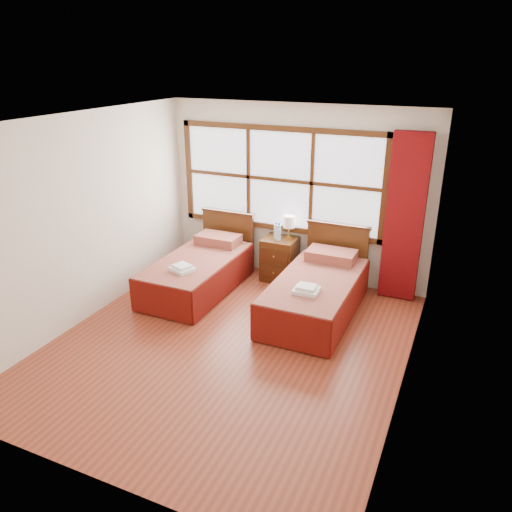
% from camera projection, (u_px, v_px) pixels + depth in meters
% --- Properties ---
extents(floor, '(4.50, 4.50, 0.00)m').
position_uv_depth(floor, '(229.00, 345.00, 5.95)').
color(floor, brown).
rests_on(floor, ground).
extents(ceiling, '(4.50, 4.50, 0.00)m').
position_uv_depth(ceiling, '(224.00, 121.00, 4.97)').
color(ceiling, white).
rests_on(ceiling, wall_back).
extents(wall_back, '(4.00, 0.00, 4.00)m').
position_uv_depth(wall_back, '(296.00, 194.00, 7.36)').
color(wall_back, silver).
rests_on(wall_back, floor).
extents(wall_left, '(0.00, 4.50, 4.50)m').
position_uv_depth(wall_left, '(84.00, 220.00, 6.21)').
color(wall_left, silver).
rests_on(wall_left, floor).
extents(wall_right, '(0.00, 4.50, 4.50)m').
position_uv_depth(wall_right, '(415.00, 273.00, 4.70)').
color(wall_right, silver).
rests_on(wall_right, floor).
extents(window, '(3.16, 0.06, 1.56)m').
position_uv_depth(window, '(280.00, 180.00, 7.35)').
color(window, white).
rests_on(window, wall_back).
extents(curtain, '(0.50, 0.16, 2.30)m').
position_uv_depth(curtain, '(405.00, 218.00, 6.69)').
color(curtain, maroon).
rests_on(curtain, wall_back).
extents(bed_left, '(0.97, 1.99, 0.94)m').
position_uv_depth(bed_left, '(199.00, 271.00, 7.26)').
color(bed_left, '#401F0D').
rests_on(bed_left, floor).
extents(bed_right, '(1.00, 2.02, 0.97)m').
position_uv_depth(bed_right, '(317.00, 292.00, 6.59)').
color(bed_right, '#401F0D').
rests_on(bed_right, floor).
extents(nightstand, '(0.49, 0.49, 0.66)m').
position_uv_depth(nightstand, '(280.00, 259.00, 7.57)').
color(nightstand, '#492810').
rests_on(nightstand, floor).
extents(towels_left, '(0.36, 0.34, 0.09)m').
position_uv_depth(towels_left, '(182.00, 268.00, 6.72)').
color(towels_left, white).
rests_on(towels_left, bed_left).
extents(towels_right, '(0.31, 0.27, 0.09)m').
position_uv_depth(towels_right, '(306.00, 289.00, 6.08)').
color(towels_right, white).
rests_on(towels_right, bed_right).
extents(lamp, '(0.18, 0.18, 0.35)m').
position_uv_depth(lamp, '(289.00, 222.00, 7.39)').
color(lamp, gold).
rests_on(lamp, nightstand).
extents(bottle_near, '(0.07, 0.07, 0.25)m').
position_uv_depth(bottle_near, '(276.00, 231.00, 7.41)').
color(bottle_near, '#C2E8FA').
rests_on(bottle_near, nightstand).
extents(bottle_far, '(0.07, 0.07, 0.27)m').
position_uv_depth(bottle_far, '(279.00, 232.00, 7.35)').
color(bottle_far, '#C2E8FA').
rests_on(bottle_far, nightstand).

